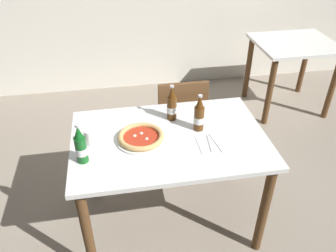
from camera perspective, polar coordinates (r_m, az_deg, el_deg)
The scene contains 10 objects.
ground_plane at distance 2.62m, azimuth 0.19°, elevation -15.20°, with size 8.00×8.00×0.00m, color gray.
dining_table_main at distance 2.18m, azimuth 0.23°, elevation -4.30°, with size 1.20×0.80×0.75m.
chair_behind_table at distance 2.78m, azimuth 1.97°, elevation 1.42°, with size 0.40×0.40×0.85m.
dining_table_background at distance 3.83m, azimuth 20.12°, elevation 10.82°, with size 0.80×0.70×0.75m.
pizza_margherita_near at distance 2.07m, azimuth -4.52°, elevation -1.96°, with size 0.30×0.30×0.04m.
beer_bottle_left at distance 2.22m, azimuth 0.64°, elevation 3.51°, with size 0.07×0.07×0.25m.
beer_bottle_center at distance 2.13m, azimuth 5.22°, elevation 1.80°, with size 0.07×0.07×0.25m.
beer_bottle_right at distance 1.92m, azimuth -14.39°, elevation -3.29°, with size 0.07×0.07×0.25m.
napkin_with_cutlery at distance 2.07m, azimuth 7.54°, elevation -2.93°, with size 0.18×0.19×0.01m.
paper_cup at distance 2.08m, azimuth -12.85°, elevation -1.74°, with size 0.07×0.07×0.10m, color white.
Camera 1 is at (-0.30, -1.67, 2.00)m, focal length 36.45 mm.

